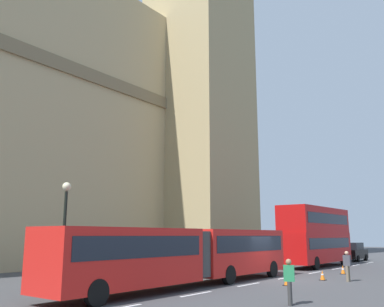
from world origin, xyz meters
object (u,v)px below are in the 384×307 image
double_decker_bus (316,234)px  pedestrian_by_kerb (347,265)px  articulated_bus (189,252)px  traffic_cone_west (287,280)px  sedan_lead (353,252)px  pedestrian_near_cones (289,280)px  traffic_cone_middle (322,275)px  street_lamp (64,226)px  traffic_cone_east (343,270)px

double_decker_bus → pedestrian_by_kerb: double_decker_bus is taller
articulated_bus → traffic_cone_west: articulated_bus is taller
sedan_lead → pedestrian_near_cones: sedan_lead is taller
sedan_lead → traffic_cone_west: (-24.00, -3.87, -0.63)m
double_decker_bus → traffic_cone_middle: 11.37m
traffic_cone_west → traffic_cone_middle: 3.76m
pedestrian_by_kerb → traffic_cone_west: bearing=154.0°
pedestrian_near_cones → pedestrian_by_kerb: same height
articulated_bus → sedan_lead: 27.51m
double_decker_bus → traffic_cone_west: (-13.97, -3.77, -2.43)m
sedan_lead → pedestrian_by_kerb: 20.88m
street_lamp → double_decker_bus: bearing=-11.6°
pedestrian_by_kerb → street_lamp: bearing=139.5°
pedestrian_near_cones → traffic_cone_west: bearing=26.4°
sedan_lead → traffic_cone_middle: (-20.28, -4.39, -0.63)m
traffic_cone_east → double_decker_bus: bearing=35.4°
traffic_cone_middle → pedestrian_by_kerb: (0.22, -1.41, 0.63)m
sedan_lead → traffic_cone_east: size_ratio=7.59×
traffic_cone_middle → pedestrian_by_kerb: pedestrian_by_kerb is taller
articulated_bus → double_decker_bus: 17.50m
articulated_bus → traffic_cone_middle: articulated_bus is taller
sedan_lead → pedestrian_by_kerb: (-20.06, -5.80, -0.00)m
traffic_cone_middle → pedestrian_near_cones: bearing=-166.3°
double_decker_bus → pedestrian_near_cones: 20.79m
traffic_cone_middle → articulated_bus: bearing=149.3°
double_decker_bus → sedan_lead: size_ratio=2.31×
sedan_lead → traffic_cone_middle: 20.76m
double_decker_bus → traffic_cone_east: (-5.53, -3.92, -2.43)m
traffic_cone_east → traffic_cone_middle: bearing=-175.6°
double_decker_bus → street_lamp: (-21.95, 4.50, 0.35)m
articulated_bus → sedan_lead: articulated_bus is taller
traffic_cone_middle → pedestrian_near_cones: size_ratio=0.34×
pedestrian_near_cones → traffic_cone_east: bearing=10.7°
street_lamp → pedestrian_by_kerb: size_ratio=3.12×
traffic_cone_east → pedestrian_by_kerb: pedestrian_by_kerb is taller
articulated_bus → pedestrian_near_cones: (-2.17, -6.58, -0.83)m
traffic_cone_west → street_lamp: bearing=134.0°
sedan_lead → traffic_cone_east: bearing=-165.5°
articulated_bus → pedestrian_near_cones: size_ratio=10.06×
sedan_lead → traffic_cone_west: size_ratio=7.59×
double_decker_bus → pedestrian_by_kerb: 11.67m
double_decker_bus → sedan_lead: 10.19m
articulated_bus → traffic_cone_middle: bearing=-30.7°
pedestrian_near_cones → pedestrian_by_kerb: size_ratio=1.00×
sedan_lead → traffic_cone_middle: sedan_lead is taller
traffic_cone_west → traffic_cone_middle: (3.72, -0.51, 0.00)m
street_lamp → pedestrian_by_kerb: street_lamp is taller
double_decker_bus → traffic_cone_middle: double_decker_bus is taller
traffic_cone_east → pedestrian_near_cones: (-14.11, -2.65, 0.63)m
double_decker_bus → street_lamp: size_ratio=1.93×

